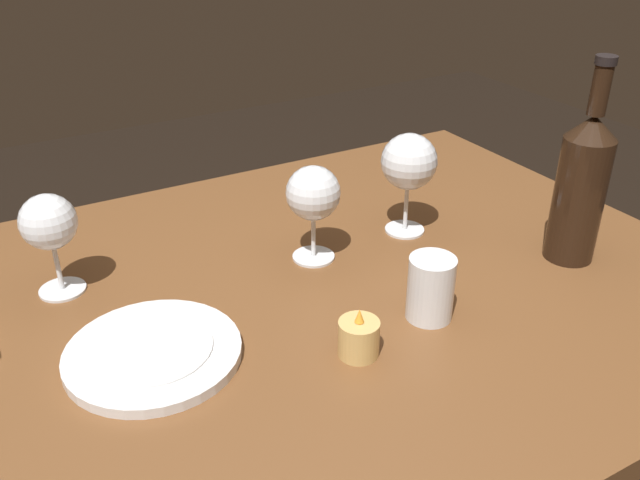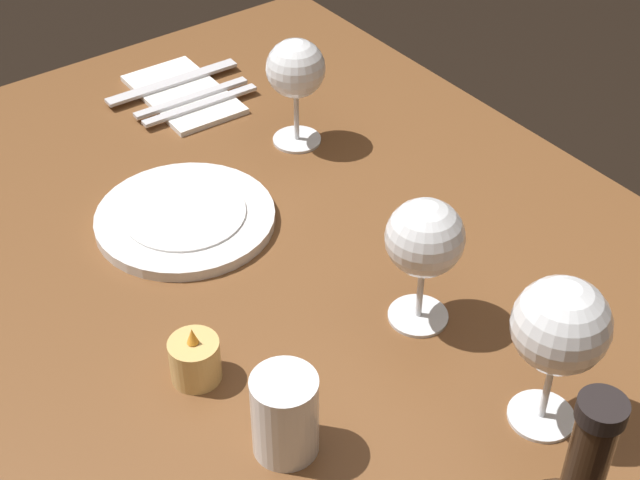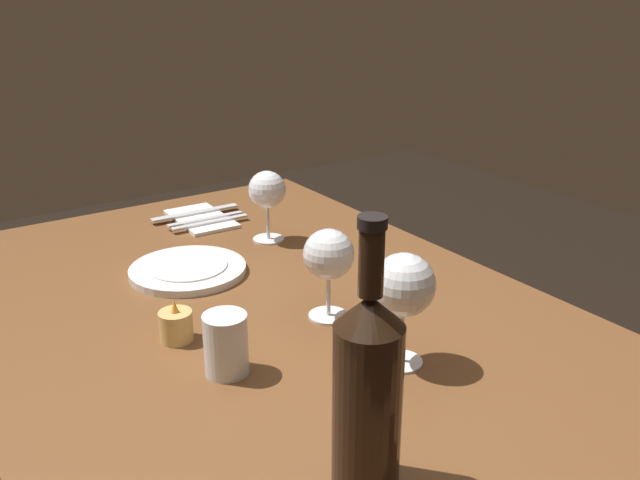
# 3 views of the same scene
# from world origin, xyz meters

# --- Properties ---
(dining_table) EXTENTS (1.30, 0.90, 0.74)m
(dining_table) POSITION_xyz_m (0.00, 0.00, 0.65)
(dining_table) COLOR brown
(dining_table) RESTS_ON ground
(wine_glass_left) EXTENTS (0.09, 0.09, 0.17)m
(wine_glass_left) POSITION_xyz_m (-0.27, -0.08, 0.86)
(wine_glass_left) COLOR white
(wine_glass_left) RESTS_ON dining_table
(wine_glass_right) EXTENTS (0.08, 0.08, 0.15)m
(wine_glass_right) POSITION_xyz_m (0.27, -0.17, 0.85)
(wine_glass_right) COLOR white
(wine_glass_right) RESTS_ON dining_table
(wine_glass_centre) EXTENTS (0.08, 0.08, 0.15)m
(wine_glass_centre) POSITION_xyz_m (-0.09, -0.08, 0.85)
(wine_glass_centre) COLOR white
(wine_glass_centre) RESTS_ON dining_table
(wine_bottle) EXTENTS (0.08, 0.08, 0.31)m
(wine_bottle) POSITION_xyz_m (-0.44, 0.11, 0.86)
(wine_bottle) COLOR black
(wine_bottle) RESTS_ON dining_table
(water_tumbler) EXTENTS (0.06, 0.06, 0.09)m
(water_tumbler) POSITION_xyz_m (-0.15, 0.14, 0.78)
(water_tumbler) COLOR white
(water_tumbler) RESTS_ON dining_table
(votive_candle) EXTENTS (0.05, 0.05, 0.07)m
(votive_candle) POSITION_xyz_m (-0.03, 0.16, 0.76)
(votive_candle) COLOR #DBB266
(votive_candle) RESTS_ON dining_table
(dinner_plate) EXTENTS (0.22, 0.22, 0.02)m
(dinner_plate) POSITION_xyz_m (0.20, 0.04, 0.75)
(dinner_plate) COLOR white
(dinner_plate) RESTS_ON dining_table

